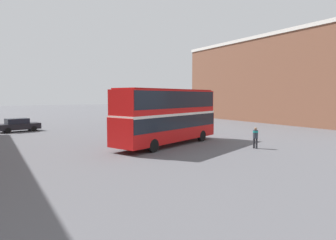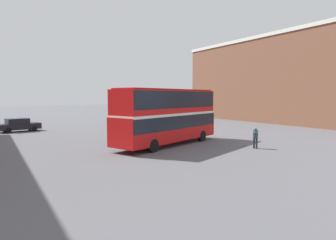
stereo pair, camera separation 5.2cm
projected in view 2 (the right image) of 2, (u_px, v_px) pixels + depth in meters
ground_plane at (174, 142)px, 25.81m from camera, size 240.00×240.00×0.00m
building_row_right at (289, 80)px, 46.25m from camera, size 10.70×37.02×13.09m
double_decker_bus at (168, 113)px, 24.32m from camera, size 10.94×6.28×4.55m
pedestrian_foreground at (255, 136)px, 22.77m from camera, size 0.42×0.42×1.62m
parked_car_kerb_near at (19, 125)px, 33.74m from camera, size 4.62×2.58×1.50m
parked_car_kerb_far at (131, 120)px, 39.75m from camera, size 4.18×2.19×1.57m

